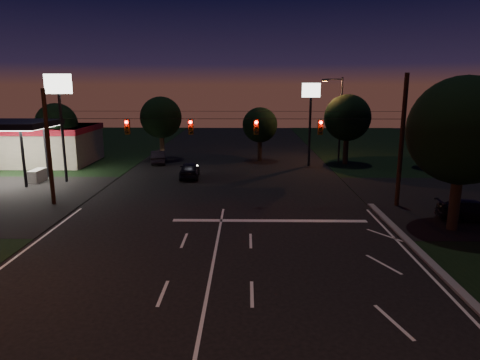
{
  "coord_description": "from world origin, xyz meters",
  "views": [
    {
      "loc": [
        1.57,
        -13.79,
        8.22
      ],
      "look_at": [
        1.2,
        9.62,
        3.0
      ],
      "focal_mm": 32.0,
      "sensor_mm": 36.0,
      "label": 1
    }
  ],
  "objects_px": {
    "car_oncoming_b": "(158,157)",
    "utility_pole_right": "(396,206)",
    "car_cross": "(474,211)",
    "car_oncoming_a": "(189,170)",
    "tree_right_near": "(462,132)"
  },
  "relations": [
    {
      "from": "car_oncoming_b",
      "to": "car_cross",
      "type": "distance_m",
      "value": 30.57
    },
    {
      "from": "utility_pole_right",
      "to": "tree_right_near",
      "type": "relative_size",
      "value": 1.03
    },
    {
      "from": "car_oncoming_a",
      "to": "car_oncoming_b",
      "type": "xyz_separation_m",
      "value": [
        -4.32,
        7.3,
        -0.05
      ]
    },
    {
      "from": "car_oncoming_b",
      "to": "car_cross",
      "type": "relative_size",
      "value": 0.93
    },
    {
      "from": "utility_pole_right",
      "to": "car_oncoming_b",
      "type": "xyz_separation_m",
      "value": [
        -19.92,
        16.24,
        0.68
      ]
    },
    {
      "from": "tree_right_near",
      "to": "car_oncoming_b",
      "type": "xyz_separation_m",
      "value": [
        -21.45,
        21.08,
        -5.0
      ]
    },
    {
      "from": "car_oncoming_a",
      "to": "car_cross",
      "type": "bearing_deg",
      "value": 143.76
    },
    {
      "from": "utility_pole_right",
      "to": "car_cross",
      "type": "xyz_separation_m",
      "value": [
        3.62,
        -3.26,
        0.64
      ]
    },
    {
      "from": "utility_pole_right",
      "to": "car_oncoming_b",
      "type": "height_order",
      "value": "utility_pole_right"
    },
    {
      "from": "utility_pole_right",
      "to": "car_oncoming_a",
      "type": "xyz_separation_m",
      "value": [
        -15.6,
        8.94,
        0.73
      ]
    },
    {
      "from": "car_oncoming_b",
      "to": "car_cross",
      "type": "xyz_separation_m",
      "value": [
        23.54,
        -19.5,
        -0.04
      ]
    },
    {
      "from": "car_oncoming_a",
      "to": "car_oncoming_b",
      "type": "distance_m",
      "value": 8.48
    },
    {
      "from": "utility_pole_right",
      "to": "car_oncoming_b",
      "type": "distance_m",
      "value": 25.71
    },
    {
      "from": "car_oncoming_b",
      "to": "utility_pole_right",
      "type": "bearing_deg",
      "value": 130.19
    },
    {
      "from": "car_oncoming_a",
      "to": "tree_right_near",
      "type": "bearing_deg",
      "value": 137.35
    }
  ]
}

